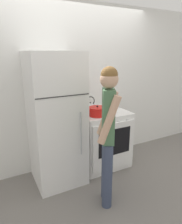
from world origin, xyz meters
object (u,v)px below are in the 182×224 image
refrigerator (56,120)px  person (108,131)px  stove_range (103,139)px  dutch_oven_pot (97,111)px  utensil_jar (109,104)px  tea_kettle (90,107)px

refrigerator → person: refrigerator is taller
refrigerator → stove_range: (0.78, 0.01, -0.45)m
dutch_oven_pot → utensil_jar: size_ratio=1.12×
refrigerator → tea_kettle: size_ratio=7.28×
utensil_jar → person: (-0.61, -0.92, -0.03)m
dutch_oven_pot → utensil_jar: (0.37, 0.25, 0.01)m
stove_range → dutch_oven_pot: bearing=-151.2°
stove_range → person: bearing=-118.5°
utensil_jar → person: person is taller
person → stove_range: bearing=-0.8°
tea_kettle → utensil_jar: 0.36m
utensil_jar → person: 1.10m
stove_range → utensil_jar: bearing=38.6°
refrigerator → utensil_jar: refrigerator is taller
utensil_jar → refrigerator: bearing=-170.4°
refrigerator → dutch_oven_pot: bearing=-8.1°
refrigerator → person: bearing=-63.9°
refrigerator → person: 0.84m
tea_kettle → utensil_jar: utensil_jar is taller
dutch_oven_pot → tea_kettle: (0.01, 0.25, 0.00)m
dutch_oven_pot → tea_kettle: bearing=86.8°
refrigerator → tea_kettle: (0.62, 0.16, 0.07)m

